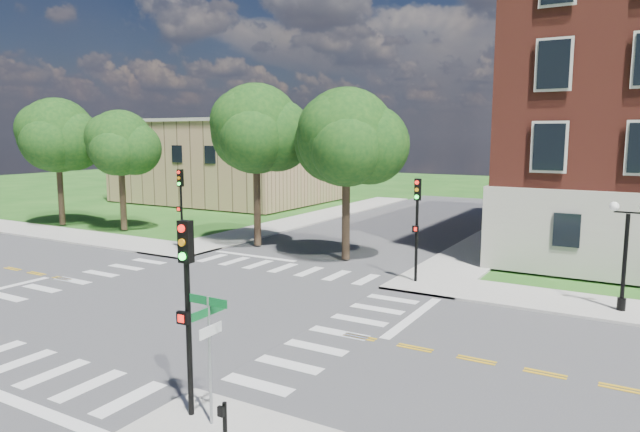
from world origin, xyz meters
The scene contains 19 objects.
ground centered at (0.00, 0.00, 0.00)m, with size 160.00×160.00×0.00m, color #1D5217.
road_ew centered at (0.00, 0.00, 0.01)m, with size 90.00×12.00×0.01m, color #3D3D3F.
road_ns centered at (0.00, 0.00, 0.01)m, with size 12.00×90.00×0.01m, color #3D3D3F.
sidewalk_ne centered at (15.38, 15.38, 0.06)m, with size 34.00×34.00×0.12m.
sidewalk_nw centered at (-15.38, 15.38, 0.06)m, with size 34.00×34.00×0.12m.
crosswalk_east centered at (7.20, 0.00, 0.00)m, with size 2.20×10.20×0.02m, color silver, non-canonical shape.
stop_bar_east centered at (8.80, 3.00, 0.00)m, with size 0.40×5.50×0.00m, color silver.
secondary_building centered at (-22.00, 30.00, 4.28)m, with size 20.40×15.40×8.30m.
tree_a centered at (-22.24, 10.31, 6.84)m, with size 5.54×5.54×9.51m.
tree_b centered at (-16.25, 10.98, 6.29)m, with size 4.63×4.63×8.52m.
tree_c centered at (-4.54, 11.19, 7.23)m, with size 5.45×5.45×9.86m.
tree_d centered at (2.03, 10.38, 6.74)m, with size 5.31×5.31×9.30m.
traffic_signal_se centered at (6.93, -7.17, 3.19)m, with size 0.34×0.37×4.80m.
traffic_signal_ne centered at (7.09, 7.72, 3.19)m, with size 0.38×0.46×4.80m.
traffic_signal_nw centered at (-7.29, 7.49, 3.19)m, with size 0.35×0.40×4.80m.
twin_lamp_west centered at (15.62, 7.54, 2.52)m, with size 1.36×0.36×4.23m.
street_sign_pole centered at (7.67, -7.25, 2.31)m, with size 1.10×1.10×3.10m.
push_button_post centered at (8.82, -8.17, 0.80)m, with size 0.14×0.21×1.20m.
fire_hydrant centered at (-7.81, 7.96, 0.46)m, with size 0.35×0.35×0.75m.
Camera 1 is at (16.24, -16.91, 6.91)m, focal length 32.00 mm.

